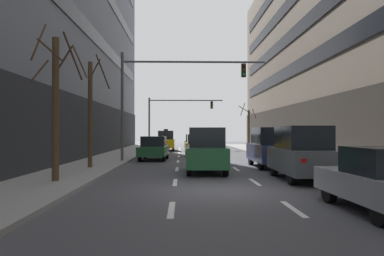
# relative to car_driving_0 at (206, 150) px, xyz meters

# --- Properties ---
(ground_plane) EXTENTS (120.00, 120.00, 0.00)m
(ground_plane) POSITION_rel_car_driving_0_xyz_m (0.11, -5.36, -1.06)
(ground_plane) COLOR #424247
(sidewalk_left) EXTENTS (3.30, 80.00, 0.14)m
(sidewalk_left) POSITION_rel_car_driving_0_xyz_m (-6.13, -5.36, -0.99)
(sidewalk_left) COLOR gray
(sidewalk_left) RESTS_ON ground
(lane_stripe_l1_s3) EXTENTS (0.16, 2.00, 0.01)m
(lane_stripe_l1_s3) POSITION_rel_car_driving_0_xyz_m (-1.42, -8.36, -1.05)
(lane_stripe_l1_s3) COLOR silver
(lane_stripe_l1_s3) RESTS_ON ground
(lane_stripe_l1_s4) EXTENTS (0.16, 2.00, 0.01)m
(lane_stripe_l1_s4) POSITION_rel_car_driving_0_xyz_m (-1.42, -3.36, -1.05)
(lane_stripe_l1_s4) COLOR silver
(lane_stripe_l1_s4) RESTS_ON ground
(lane_stripe_l1_s5) EXTENTS (0.16, 2.00, 0.01)m
(lane_stripe_l1_s5) POSITION_rel_car_driving_0_xyz_m (-1.42, 1.64, -1.05)
(lane_stripe_l1_s5) COLOR silver
(lane_stripe_l1_s5) RESTS_ON ground
(lane_stripe_l1_s6) EXTENTS (0.16, 2.00, 0.01)m
(lane_stripe_l1_s6) POSITION_rel_car_driving_0_xyz_m (-1.42, 6.64, -1.05)
(lane_stripe_l1_s6) COLOR silver
(lane_stripe_l1_s6) RESTS_ON ground
(lane_stripe_l1_s7) EXTENTS (0.16, 2.00, 0.01)m
(lane_stripe_l1_s7) POSITION_rel_car_driving_0_xyz_m (-1.42, 11.64, -1.05)
(lane_stripe_l1_s7) COLOR silver
(lane_stripe_l1_s7) RESTS_ON ground
(lane_stripe_l1_s8) EXTENTS (0.16, 2.00, 0.01)m
(lane_stripe_l1_s8) POSITION_rel_car_driving_0_xyz_m (-1.42, 16.64, -1.05)
(lane_stripe_l1_s8) COLOR silver
(lane_stripe_l1_s8) RESTS_ON ground
(lane_stripe_l1_s9) EXTENTS (0.16, 2.00, 0.01)m
(lane_stripe_l1_s9) POSITION_rel_car_driving_0_xyz_m (-1.42, 21.64, -1.05)
(lane_stripe_l1_s9) COLOR silver
(lane_stripe_l1_s9) RESTS_ON ground
(lane_stripe_l1_s10) EXTENTS (0.16, 2.00, 0.01)m
(lane_stripe_l1_s10) POSITION_rel_car_driving_0_xyz_m (-1.42, 26.64, -1.05)
(lane_stripe_l1_s10) COLOR silver
(lane_stripe_l1_s10) RESTS_ON ground
(lane_stripe_l2_s3) EXTENTS (0.16, 2.00, 0.01)m
(lane_stripe_l2_s3) POSITION_rel_car_driving_0_xyz_m (1.64, -8.36, -1.05)
(lane_stripe_l2_s3) COLOR silver
(lane_stripe_l2_s3) RESTS_ON ground
(lane_stripe_l2_s4) EXTENTS (0.16, 2.00, 0.01)m
(lane_stripe_l2_s4) POSITION_rel_car_driving_0_xyz_m (1.64, -3.36, -1.05)
(lane_stripe_l2_s4) COLOR silver
(lane_stripe_l2_s4) RESTS_ON ground
(lane_stripe_l2_s5) EXTENTS (0.16, 2.00, 0.01)m
(lane_stripe_l2_s5) POSITION_rel_car_driving_0_xyz_m (1.64, 1.64, -1.05)
(lane_stripe_l2_s5) COLOR silver
(lane_stripe_l2_s5) RESTS_ON ground
(lane_stripe_l2_s6) EXTENTS (0.16, 2.00, 0.01)m
(lane_stripe_l2_s6) POSITION_rel_car_driving_0_xyz_m (1.64, 6.64, -1.05)
(lane_stripe_l2_s6) COLOR silver
(lane_stripe_l2_s6) RESTS_ON ground
(lane_stripe_l2_s7) EXTENTS (0.16, 2.00, 0.01)m
(lane_stripe_l2_s7) POSITION_rel_car_driving_0_xyz_m (1.64, 11.64, -1.05)
(lane_stripe_l2_s7) COLOR silver
(lane_stripe_l2_s7) RESTS_ON ground
(lane_stripe_l2_s8) EXTENTS (0.16, 2.00, 0.01)m
(lane_stripe_l2_s8) POSITION_rel_car_driving_0_xyz_m (1.64, 16.64, -1.05)
(lane_stripe_l2_s8) COLOR silver
(lane_stripe_l2_s8) RESTS_ON ground
(lane_stripe_l2_s9) EXTENTS (0.16, 2.00, 0.01)m
(lane_stripe_l2_s9) POSITION_rel_car_driving_0_xyz_m (1.64, 21.64, -1.05)
(lane_stripe_l2_s9) COLOR silver
(lane_stripe_l2_s9) RESTS_ON ground
(lane_stripe_l2_s10) EXTENTS (0.16, 2.00, 0.01)m
(lane_stripe_l2_s10) POSITION_rel_car_driving_0_xyz_m (1.64, 26.64, -1.05)
(lane_stripe_l2_s10) COLOR silver
(lane_stripe_l2_s10) RESTS_ON ground
(car_driving_0) EXTENTS (1.98, 4.44, 2.12)m
(car_driving_0) POSITION_rel_car_driving_0_xyz_m (0.00, 0.00, 0.00)
(car_driving_0) COLOR black
(car_driving_0) RESTS_ON ground
(car_driving_1) EXTENTS (1.96, 4.43, 1.64)m
(car_driving_1) POSITION_rel_car_driving_0_xyz_m (0.06, 21.27, -0.25)
(car_driving_1) COLOR black
(car_driving_1) RESTS_ON ground
(taxi_driving_2) EXTENTS (1.81, 4.19, 2.18)m
(taxi_driving_2) POSITION_rel_car_driving_0_xyz_m (-2.81, 20.80, -0.05)
(taxi_driving_2) COLOR black
(taxi_driving_2) RESTS_ON ground
(car_driving_3) EXTENTS (1.96, 4.37, 1.62)m
(car_driving_3) POSITION_rel_car_driving_0_xyz_m (-3.07, 7.96, -0.26)
(car_driving_3) COLOR black
(car_driving_3) RESTS_ON ground
(taxi_driving_4) EXTENTS (2.04, 4.63, 1.90)m
(taxi_driving_4) POSITION_rel_car_driving_0_xyz_m (0.10, 12.38, -0.21)
(taxi_driving_4) COLOR black
(taxi_driving_4) RESTS_ON ground
(car_parked_1) EXTENTS (1.86, 4.24, 1.58)m
(car_parked_1) POSITION_rel_car_driving_0_xyz_m (3.65, -8.91, -0.28)
(car_parked_1) COLOR black
(car_parked_1) RESTS_ON ground
(car_parked_2) EXTENTS (1.90, 4.48, 2.16)m
(car_parked_2) POSITION_rel_car_driving_0_xyz_m (3.65, -2.85, 0.02)
(car_parked_2) COLOR black
(car_parked_2) RESTS_ON ground
(car_parked_3) EXTENTS (1.87, 4.47, 2.16)m
(car_parked_3) POSITION_rel_car_driving_0_xyz_m (3.65, 2.60, 0.02)
(car_parked_3) COLOR black
(car_parked_3) RESTS_ON ground
(traffic_signal_0) EXTENTS (9.01, 0.35, 6.74)m
(traffic_signal_0) POSITION_rel_car_driving_0_xyz_m (-2.22, 5.71, 3.70)
(traffic_signal_0) COLOR #4C4C51
(traffic_signal_0) RESTS_ON sidewalk_left
(traffic_signal_1) EXTENTS (8.44, 0.35, 5.64)m
(traffic_signal_1) POSITION_rel_car_driving_0_xyz_m (-2.19, 24.98, 3.09)
(traffic_signal_1) COLOR #4C4C51
(traffic_signal_1) RESTS_ON sidewalk_left
(street_tree_0) EXTENTS (1.99, 2.11, 4.99)m
(street_tree_0) POSITION_rel_car_driving_0_xyz_m (5.99, 22.47, 1.38)
(street_tree_0) COLOR #4C3823
(street_tree_0) RESTS_ON sidewalk_right
(street_tree_1) EXTENTS (1.82, 1.44, 6.18)m
(street_tree_1) POSITION_rel_car_driving_0_xyz_m (-5.79, 1.34, 1.96)
(street_tree_1) COLOR #4C3823
(street_tree_1) RESTS_ON sidewalk_left
(street_tree_2) EXTENTS (1.57, 1.56, 5.95)m
(street_tree_2) POSITION_rel_car_driving_0_xyz_m (-5.81, -3.84, 1.92)
(street_tree_2) COLOR #4C3823
(street_tree_2) RESTS_ON sidewalk_left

